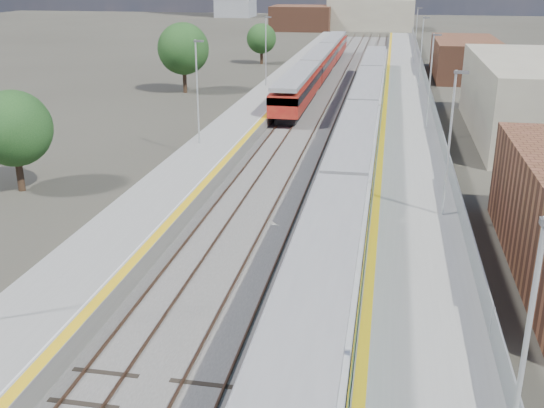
# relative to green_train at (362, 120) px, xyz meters

# --- Properties ---
(ground) EXTENTS (320.00, 320.00, 0.00)m
(ground) POSITION_rel_green_train_xyz_m (-1.50, 11.07, -2.17)
(ground) COLOR #47443A
(ground) RESTS_ON ground
(ballast_bed) EXTENTS (10.50, 155.00, 0.06)m
(ballast_bed) POSITION_rel_green_train_xyz_m (-3.75, 13.57, -2.14)
(ballast_bed) COLOR #565451
(ballast_bed) RESTS_ON ground
(tracks) EXTENTS (8.96, 160.00, 0.17)m
(tracks) POSITION_rel_green_train_xyz_m (-3.15, 15.25, -2.07)
(tracks) COLOR #4C3323
(tracks) RESTS_ON ground
(platform_right) EXTENTS (4.70, 155.00, 8.52)m
(platform_right) POSITION_rel_green_train_xyz_m (3.78, 13.56, -1.64)
(platform_right) COLOR slate
(platform_right) RESTS_ON ground
(platform_left) EXTENTS (4.30, 155.00, 8.52)m
(platform_left) POSITION_rel_green_train_xyz_m (-10.55, 13.56, -1.65)
(platform_left) COLOR slate
(platform_left) RESTS_ON ground
(green_train) EXTENTS (2.80, 78.02, 3.08)m
(green_train) POSITION_rel_green_train_xyz_m (0.00, 0.00, 0.00)
(green_train) COLOR black
(green_train) RESTS_ON ground
(red_train) EXTENTS (2.81, 56.93, 3.54)m
(red_train) POSITION_rel_green_train_xyz_m (-7.00, 32.73, -0.08)
(red_train) COLOR black
(red_train) RESTS_ON ground
(tree_a) EXTENTS (4.69, 4.69, 6.35)m
(tree_a) POSITION_rel_green_train_xyz_m (-20.47, -14.64, 1.82)
(tree_a) COLOR #382619
(tree_a) RESTS_ON ground
(tree_b) EXTENTS (5.76, 5.76, 7.81)m
(tree_b) POSITION_rel_green_train_xyz_m (-21.06, 20.71, 2.74)
(tree_b) COLOR #382619
(tree_b) RESTS_ON ground
(tree_c) EXTENTS (4.38, 4.38, 5.94)m
(tree_c) POSITION_rel_green_train_xyz_m (-17.18, 45.90, 1.56)
(tree_c) COLOR #382619
(tree_c) RESTS_ON ground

